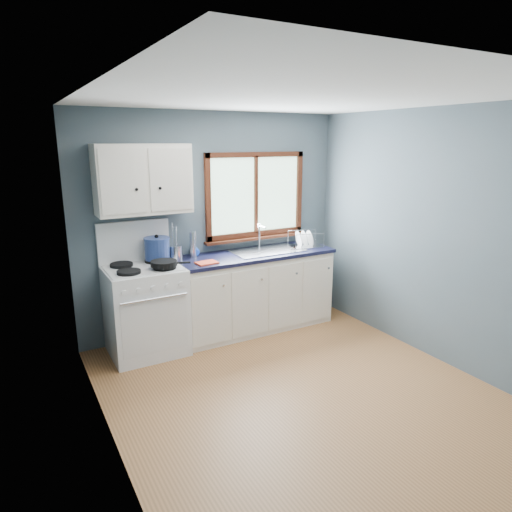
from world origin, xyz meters
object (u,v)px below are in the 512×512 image
stockpot (157,248)px  utensil_crock (176,253)px  gas_range (145,308)px  sink (267,256)px  skillet (164,263)px  base_cabinets (254,295)px  thermos (193,244)px  dish_rack (305,242)px

stockpot → utensil_crock: size_ratio=0.77×
gas_range → utensil_crock: gas_range is taller
sink → stockpot: size_ratio=2.61×
skillet → stockpot: 0.31m
gas_range → skillet: (0.17, -0.17, 0.49)m
base_cabinets → stockpot: (-1.11, 0.11, 0.67)m
gas_range → skillet: gas_range is taller
thermos → stockpot: bearing=-175.8°
dish_rack → skillet: bearing=-161.8°
gas_range → dish_rack: (2.00, -0.01, 0.48)m
base_cabinets → utensil_crock: 1.09m
gas_range → utensil_crock: 0.66m
skillet → utensil_crock: utensil_crock is taller
skillet → thermos: bearing=57.8°
base_cabinets → skillet: (-1.13, -0.18, 0.58)m
utensil_crock → dish_rack: size_ratio=0.96×
base_cabinets → stockpot: 1.30m
stockpot → dish_rack: size_ratio=0.74×
skillet → thermos: thermos is taller
gas_range → thermos: (0.61, 0.16, 0.57)m
gas_range → base_cabinets: 1.31m
thermos → skillet: bearing=-143.4°
sink → thermos: bearing=170.8°
sink → dish_rack: (0.52, -0.03, 0.11)m
skillet → stockpot: bearing=106.3°
stockpot → thermos: 0.41m
base_cabinets → dish_rack: (0.70, -0.03, 0.56)m
utensil_crock → dish_rack: 1.61m
gas_range → thermos: 0.85m
dish_rack → thermos: bearing=-173.6°
sink → utensil_crock: size_ratio=2.00×
base_cabinets → utensil_crock: utensil_crock is taller
thermos → gas_range: bearing=-165.3°
skillet → dish_rack: bearing=26.0°
gas_range → dish_rack: bearing=-0.3°
utensil_crock → skillet: bearing=-128.3°
base_cabinets → sink: 0.48m
gas_range → sink: bearing=0.7°
utensil_crock → base_cabinets: bearing=-6.4°
base_cabinets → thermos: size_ratio=6.24×
stockpot → skillet: bearing=-94.8°
gas_range → thermos: size_ratio=4.59×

